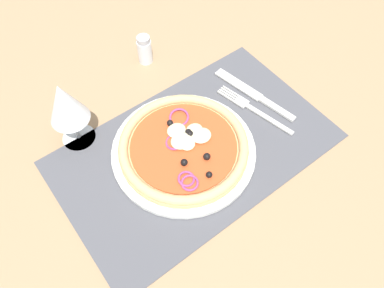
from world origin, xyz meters
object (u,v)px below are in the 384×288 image
object	(u,v)px
knife	(253,94)
plate	(184,151)
pepper_shaker	(145,50)
wine_glass	(65,105)
pizza	(184,146)
fork	(251,108)

from	to	relation	value
knife	plate	bearing A→B (deg)	87.08
plate	pepper_shaker	bearing A→B (deg)	72.42
wine_glass	pizza	bearing A→B (deg)	-47.12
plate	knife	world-z (taller)	plate
plate	pizza	world-z (taller)	pizza
pepper_shaker	plate	bearing A→B (deg)	-107.58
wine_glass	pepper_shaker	xyz separation A→B (cm)	(22.10, 9.91, -6.85)
fork	plate	bearing A→B (deg)	78.24
pizza	knife	bearing A→B (deg)	7.63
wine_glass	plate	bearing A→B (deg)	-47.26
fork	pepper_shaker	size ratio (longest dim) A/B	2.67
plate	pepper_shaker	size ratio (longest dim) A/B	4.04
plate	wine_glass	world-z (taller)	wine_glass
wine_glass	pepper_shaker	distance (cm)	25.17
plate	knife	xyz separation A→B (cm)	(20.21, 2.72, -0.25)
pepper_shaker	knife	bearing A→B (deg)	-61.44
fork	knife	size ratio (longest dim) A/B	0.90
plate	knife	bearing A→B (deg)	7.65
knife	wine_glass	xyz separation A→B (cm)	(-34.33, 12.56, 9.45)
fork	knife	world-z (taller)	knife
fork	pepper_shaker	distance (cm)	26.77
knife	wine_glass	world-z (taller)	wine_glass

